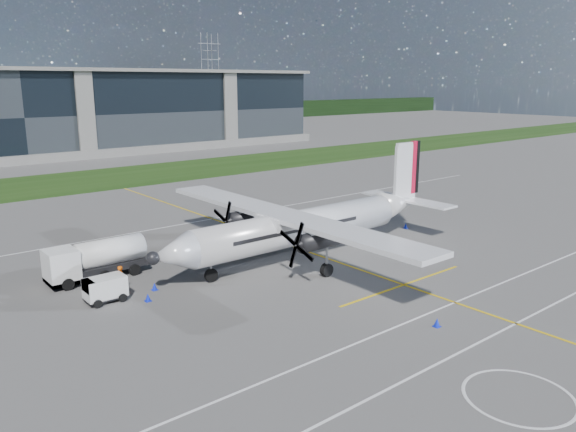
% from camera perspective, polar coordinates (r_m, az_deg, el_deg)
% --- Properties ---
extents(ground, '(400.00, 400.00, 0.00)m').
position_cam_1_polar(ground, '(74.21, -18.70, 2.50)').
color(ground, '#565452').
rests_on(ground, ground).
extents(grass_strip, '(400.00, 18.00, 0.04)m').
position_cam_1_polar(grass_strip, '(81.65, -20.73, 3.30)').
color(grass_strip, '#19370F').
rests_on(grass_strip, ground).
extents(terminal_building, '(120.00, 20.00, 15.00)m').
position_cam_1_polar(terminal_building, '(111.53, -26.53, 9.15)').
color(terminal_building, black).
rests_on(terminal_building, ground).
extents(pylon_east, '(9.00, 4.60, 30.00)m').
position_cam_1_polar(pylon_east, '(209.87, -7.89, 13.85)').
color(pylon_east, gray).
rests_on(pylon_east, ground).
extents(yellow_taxiway_centerline, '(0.20, 70.00, 0.01)m').
position_cam_1_polar(yellow_taxiway_centerline, '(49.63, -2.78, -1.99)').
color(yellow_taxiway_centerline, yellow).
rests_on(yellow_taxiway_centerline, ground).
extents(white_lane_line, '(90.00, 0.15, 0.01)m').
position_cam_1_polar(white_lane_line, '(32.14, 19.52, -11.66)').
color(white_lane_line, white).
rests_on(white_lane_line, ground).
extents(turboprop_aircraft, '(26.23, 27.21, 8.16)m').
position_cam_1_polar(turboprop_aircraft, '(42.60, 2.07, 1.06)').
color(turboprop_aircraft, white).
rests_on(turboprop_aircraft, ground).
extents(fuel_tanker_truck, '(7.11, 2.31, 2.67)m').
position_cam_1_polar(fuel_tanker_truck, '(40.64, -19.53, -4.35)').
color(fuel_tanker_truck, white).
rests_on(fuel_tanker_truck, ground).
extents(baggage_tug, '(2.60, 1.56, 1.56)m').
position_cam_1_polar(baggage_tug, '(36.61, -18.07, -7.11)').
color(baggage_tug, white).
rests_on(baggage_tug, ground).
extents(ground_crew_person, '(0.62, 0.86, 2.09)m').
position_cam_1_polar(ground_crew_person, '(37.67, -16.59, -5.99)').
color(ground_crew_person, '#F25907').
rests_on(ground_crew_person, ground).
extents(safety_cone_nose_stbd, '(0.36, 0.36, 0.50)m').
position_cam_1_polar(safety_cone_nose_stbd, '(37.85, -13.41, -6.97)').
color(safety_cone_nose_stbd, '#0C1FD2').
rests_on(safety_cone_nose_stbd, ground).
extents(safety_cone_tail, '(0.36, 0.36, 0.50)m').
position_cam_1_polar(safety_cone_tail, '(53.06, 11.87, -0.98)').
color(safety_cone_tail, '#0C1FD2').
rests_on(safety_cone_tail, ground).
extents(safety_cone_fwd, '(0.36, 0.36, 0.50)m').
position_cam_1_polar(safety_cone_fwd, '(36.11, -14.05, -8.02)').
color(safety_cone_fwd, '#0C1FD2').
rests_on(safety_cone_fwd, ground).
extents(safety_cone_portwing, '(0.36, 0.36, 0.50)m').
position_cam_1_polar(safety_cone_portwing, '(32.69, 14.89, -10.41)').
color(safety_cone_portwing, '#0C1FD2').
rests_on(safety_cone_portwing, ground).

